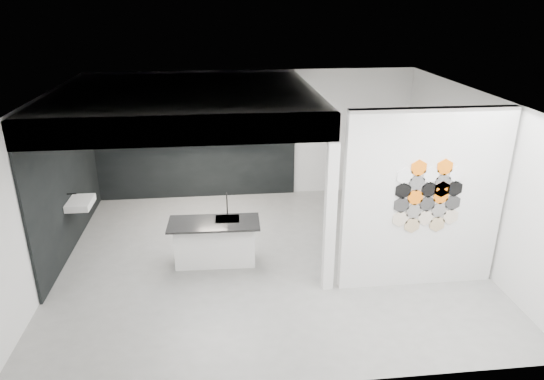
{
  "coord_description": "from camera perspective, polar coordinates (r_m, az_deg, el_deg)",
  "views": [
    {
      "loc": [
        -0.74,
        -7.34,
        4.22
      ],
      "look_at": [
        0.1,
        0.3,
        1.15
      ],
      "focal_mm": 32.0,
      "sensor_mm": 36.0,
      "label": 1
    }
  ],
  "objects": [
    {
      "name": "hex_tile_cluster",
      "position": [
        7.45,
        17.96,
        -0.72
      ],
      "size": [
        1.04,
        0.02,
        1.16
      ],
      "color": "beige",
      "rests_on": "partition_panel"
    },
    {
      "name": "stockpot",
      "position": [
        10.74,
        -15.79,
        5.82
      ],
      "size": [
        0.3,
        0.3,
        0.2
      ],
      "primitive_type": "cylinder",
      "rotation": [
        0.0,
        0.0,
        -0.27
      ],
      "color": "black",
      "rests_on": "display_shelf"
    },
    {
      "name": "wall_basin",
      "position": [
        9.16,
        -21.62,
        -1.43
      ],
      "size": [
        0.4,
        0.6,
        0.12
      ],
      "primitive_type": "cube",
      "color": "silver",
      "rests_on": "bay_clad_left"
    },
    {
      "name": "partition_panel",
      "position": [
        7.55,
        17.38,
        -1.22
      ],
      "size": [
        2.45,
        0.15,
        2.8
      ],
      "primitive_type": "cube",
      "color": "silver",
      "rests_on": "floor"
    },
    {
      "name": "fascia_beam",
      "position": [
        6.66,
        -10.97,
        6.85
      ],
      "size": [
        4.4,
        0.16,
        0.4
      ],
      "primitive_type": "cube",
      "color": "silver",
      "rests_on": "corner_column"
    },
    {
      "name": "display_shelf",
      "position": [
        10.63,
        -8.54,
        5.57
      ],
      "size": [
        3.0,
        0.15,
        0.04
      ],
      "primitive_type": "cube",
      "color": "black",
      "rests_on": "bay_clad_back"
    },
    {
      "name": "bottle_dark",
      "position": [
        10.6,
        -8.59,
        6.04
      ],
      "size": [
        0.06,
        0.06,
        0.14
      ],
      "primitive_type": "cylinder",
      "rotation": [
        0.0,
        0.0,
        0.05
      ],
      "color": "black",
      "rests_on": "display_shelf"
    },
    {
      "name": "floor",
      "position": [
        8.5,
        -0.45,
        -8.03
      ],
      "size": [
        7.0,
        6.0,
        0.01
      ],
      "primitive_type": "cube",
      "color": "gray"
    },
    {
      "name": "kitchen_island",
      "position": [
        8.23,
        -6.72,
        -6.0
      ],
      "size": [
        1.52,
        0.71,
        1.21
      ],
      "rotation": [
        0.0,
        0.0,
        -0.03
      ],
      "color": "silver",
      "rests_on": "floor"
    },
    {
      "name": "bulkhead",
      "position": [
        8.53,
        -10.07,
        10.14
      ],
      "size": [
        4.4,
        4.0,
        0.4
      ],
      "primitive_type": "cube",
      "color": "silver",
      "rests_on": "corner_column"
    },
    {
      "name": "corner_column",
      "position": [
        7.21,
        6.84,
        -3.4
      ],
      "size": [
        0.16,
        0.16,
        2.35
      ],
      "primitive_type": "cube",
      "color": "silver",
      "rests_on": "floor"
    },
    {
      "name": "utensil_cup",
      "position": [
        10.7,
        -14.14,
        5.68
      ],
      "size": [
        0.11,
        0.11,
        0.11
      ],
      "primitive_type": "cylinder",
      "rotation": [
        0.0,
        0.0,
        -0.4
      ],
      "color": "black",
      "rests_on": "display_shelf"
    },
    {
      "name": "bay_clad_left",
      "position": [
        9.29,
        -22.96,
        0.85
      ],
      "size": [
        0.04,
        4.0,
        2.35
      ],
      "primitive_type": "cube",
      "color": "black",
      "rests_on": "floor"
    },
    {
      "name": "glass_vase",
      "position": [
        10.63,
        -1.24,
        6.32
      ],
      "size": [
        0.12,
        0.12,
        0.14
      ],
      "primitive_type": "cylinder",
      "rotation": [
        0.0,
        0.0,
        -0.31
      ],
      "color": "gray",
      "rests_on": "display_shelf"
    },
    {
      "name": "glass_bowl",
      "position": [
        10.64,
        -1.25,
        6.19
      ],
      "size": [
        0.16,
        0.16,
        0.09
      ],
      "primitive_type": "cylinder",
      "rotation": [
        0.0,
        0.0,
        -0.38
      ],
      "color": "gray",
      "rests_on": "display_shelf"
    },
    {
      "name": "bay_clad_back",
      "position": [
        10.77,
        -9.02,
        5.06
      ],
      "size": [
        4.4,
        0.04,
        2.35
      ],
      "primitive_type": "cube",
      "color": "black",
      "rests_on": "floor"
    },
    {
      "name": "kettle",
      "position": [
        10.61,
        -2.83,
        6.29
      ],
      "size": [
        0.19,
        0.19,
        0.15
      ],
      "primitive_type": "ellipsoid",
      "rotation": [
        0.0,
        0.0,
        -0.09
      ],
      "color": "black",
      "rests_on": "display_shelf"
    }
  ]
}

